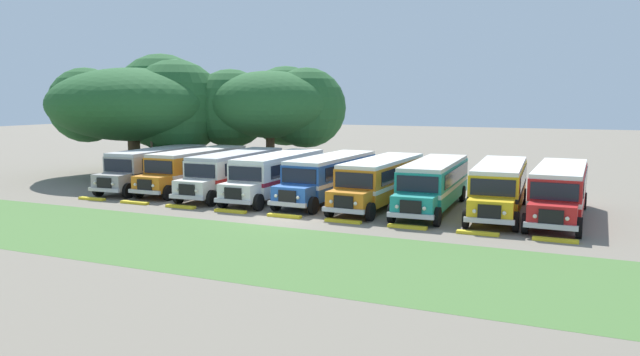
{
  "coord_description": "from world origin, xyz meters",
  "views": [
    {
      "loc": [
        15.16,
        -28.76,
        6.51
      ],
      "look_at": [
        0.0,
        5.07,
        1.6
      ],
      "focal_mm": 33.99,
      "sensor_mm": 36.0,
      "label": 1
    }
  ],
  "objects_px": {
    "parked_bus_slot_1": "(197,167)",
    "parked_bus_slot_4": "(330,175)",
    "broad_shade_tree": "(273,106)",
    "utility_pole": "(151,129)",
    "parked_bus_slot_5": "(381,179)",
    "parked_bus_slot_2": "(235,171)",
    "parked_bus_slot_7": "(499,185)",
    "parked_bus_slot_0": "(157,166)",
    "secondary_tree": "(144,105)",
    "parked_bus_slot_8": "(560,189)",
    "parked_bus_slot_6": "(434,182)",
    "parked_bus_slot_3": "(278,173)"
  },
  "relations": [
    {
      "from": "parked_bus_slot_6",
      "to": "utility_pole",
      "type": "height_order",
      "value": "utility_pole"
    },
    {
      "from": "parked_bus_slot_4",
      "to": "utility_pole",
      "type": "height_order",
      "value": "utility_pole"
    },
    {
      "from": "parked_bus_slot_1",
      "to": "parked_bus_slot_6",
      "type": "height_order",
      "value": "same"
    },
    {
      "from": "parked_bus_slot_2",
      "to": "parked_bus_slot_6",
      "type": "bearing_deg",
      "value": 87.52
    },
    {
      "from": "broad_shade_tree",
      "to": "utility_pole",
      "type": "xyz_separation_m",
      "value": [
        -7.56,
        -6.62,
        -1.79
      ]
    },
    {
      "from": "parked_bus_slot_4",
      "to": "secondary_tree",
      "type": "height_order",
      "value": "secondary_tree"
    },
    {
      "from": "parked_bus_slot_1",
      "to": "parked_bus_slot_7",
      "type": "distance_m",
      "value": 21.1
    },
    {
      "from": "parked_bus_slot_5",
      "to": "utility_pole",
      "type": "xyz_separation_m",
      "value": [
        -20.69,
        3.91,
        2.44
      ]
    },
    {
      "from": "parked_bus_slot_7",
      "to": "broad_shade_tree",
      "type": "distance_m",
      "value": 22.92
    },
    {
      "from": "parked_bus_slot_1",
      "to": "parked_bus_slot_5",
      "type": "height_order",
      "value": "same"
    },
    {
      "from": "parked_bus_slot_2",
      "to": "parked_bus_slot_3",
      "type": "height_order",
      "value": "same"
    },
    {
      "from": "parked_bus_slot_8",
      "to": "utility_pole",
      "type": "distance_m",
      "value": 31.17
    },
    {
      "from": "parked_bus_slot_2",
      "to": "parked_bus_slot_4",
      "type": "height_order",
      "value": "same"
    },
    {
      "from": "parked_bus_slot_2",
      "to": "broad_shade_tree",
      "type": "relative_size",
      "value": 0.86
    },
    {
      "from": "parked_bus_slot_3",
      "to": "parked_bus_slot_5",
      "type": "height_order",
      "value": "same"
    },
    {
      "from": "parked_bus_slot_8",
      "to": "parked_bus_slot_2",
      "type": "bearing_deg",
      "value": -89.24
    },
    {
      "from": "parked_bus_slot_4",
      "to": "parked_bus_slot_5",
      "type": "relative_size",
      "value": 1.0
    },
    {
      "from": "parked_bus_slot_1",
      "to": "parked_bus_slot_6",
      "type": "bearing_deg",
      "value": 86.59
    },
    {
      "from": "parked_bus_slot_2",
      "to": "utility_pole",
      "type": "relative_size",
      "value": 1.44
    },
    {
      "from": "parked_bus_slot_3",
      "to": "parked_bus_slot_7",
      "type": "relative_size",
      "value": 1.0
    },
    {
      "from": "parked_bus_slot_3",
      "to": "parked_bus_slot_8",
      "type": "xyz_separation_m",
      "value": [
        17.32,
        0.14,
        0.0
      ]
    },
    {
      "from": "parked_bus_slot_7",
      "to": "parked_bus_slot_8",
      "type": "distance_m",
      "value": 3.2
    },
    {
      "from": "parked_bus_slot_1",
      "to": "parked_bus_slot_4",
      "type": "height_order",
      "value": "same"
    },
    {
      "from": "parked_bus_slot_5",
      "to": "broad_shade_tree",
      "type": "height_order",
      "value": "broad_shade_tree"
    },
    {
      "from": "parked_bus_slot_4",
      "to": "utility_pole",
      "type": "bearing_deg",
      "value": -99.8
    },
    {
      "from": "parked_bus_slot_7",
      "to": "secondary_tree",
      "type": "distance_m",
      "value": 31.33
    },
    {
      "from": "parked_bus_slot_5",
      "to": "parked_bus_slot_6",
      "type": "height_order",
      "value": "same"
    },
    {
      "from": "parked_bus_slot_5",
      "to": "broad_shade_tree",
      "type": "distance_m",
      "value": 17.36
    },
    {
      "from": "parked_bus_slot_6",
      "to": "parked_bus_slot_7",
      "type": "height_order",
      "value": "same"
    },
    {
      "from": "parked_bus_slot_4",
      "to": "parked_bus_slot_6",
      "type": "relative_size",
      "value": 1.0
    },
    {
      "from": "parked_bus_slot_0",
      "to": "broad_shade_tree",
      "type": "distance_m",
      "value": 11.76
    },
    {
      "from": "parked_bus_slot_8",
      "to": "parked_bus_slot_7",
      "type": "bearing_deg",
      "value": -91.97
    },
    {
      "from": "parked_bus_slot_5",
      "to": "parked_bus_slot_3",
      "type": "bearing_deg",
      "value": -89.02
    },
    {
      "from": "parked_bus_slot_4",
      "to": "parked_bus_slot_1",
      "type": "bearing_deg",
      "value": -90.27
    },
    {
      "from": "parked_bus_slot_0",
      "to": "parked_bus_slot_4",
      "type": "xyz_separation_m",
      "value": [
        13.77,
        0.09,
        0.0
      ]
    },
    {
      "from": "parked_bus_slot_0",
      "to": "parked_bus_slot_4",
      "type": "height_order",
      "value": "same"
    },
    {
      "from": "parked_bus_slot_6",
      "to": "parked_bus_slot_1",
      "type": "bearing_deg",
      "value": -94.88
    },
    {
      "from": "parked_bus_slot_3",
      "to": "parked_bus_slot_5",
      "type": "bearing_deg",
      "value": 88.11
    },
    {
      "from": "parked_bus_slot_4",
      "to": "broad_shade_tree",
      "type": "distance_m",
      "value": 14.49
    },
    {
      "from": "parked_bus_slot_0",
      "to": "secondary_tree",
      "type": "distance_m",
      "value": 9.64
    },
    {
      "from": "parked_bus_slot_0",
      "to": "parked_bus_slot_8",
      "type": "relative_size",
      "value": 1.01
    },
    {
      "from": "parked_bus_slot_7",
      "to": "parked_bus_slot_2",
      "type": "bearing_deg",
      "value": -92.66
    },
    {
      "from": "parked_bus_slot_6",
      "to": "parked_bus_slot_5",
      "type": "bearing_deg",
      "value": -91.77
    },
    {
      "from": "broad_shade_tree",
      "to": "parked_bus_slot_7",
      "type": "bearing_deg",
      "value": -26.85
    },
    {
      "from": "parked_bus_slot_1",
      "to": "utility_pole",
      "type": "bearing_deg",
      "value": -116.06
    },
    {
      "from": "parked_bus_slot_5",
      "to": "utility_pole",
      "type": "height_order",
      "value": "utility_pole"
    },
    {
      "from": "parked_bus_slot_1",
      "to": "parked_bus_slot_4",
      "type": "bearing_deg",
      "value": 87.4
    },
    {
      "from": "parked_bus_slot_4",
      "to": "secondary_tree",
      "type": "relative_size",
      "value": 0.73
    },
    {
      "from": "parked_bus_slot_0",
      "to": "parked_bus_slot_6",
      "type": "distance_m",
      "value": 20.61
    },
    {
      "from": "parked_bus_slot_5",
      "to": "secondary_tree",
      "type": "xyz_separation_m",
      "value": [
        -23.45,
        6.45,
        4.38
      ]
    }
  ]
}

